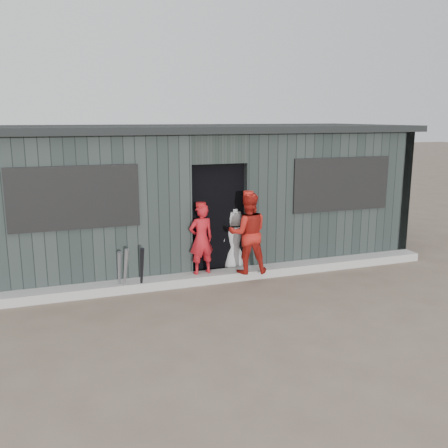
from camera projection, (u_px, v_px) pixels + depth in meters
name	position (u px, v px, depth m)	size (l,w,h in m)	color
ground	(267.00, 319.00, 7.02)	(80.00, 80.00, 0.00)	brown
curb	(224.00, 276.00, 8.68)	(8.00, 0.36, 0.15)	#9D9C98
bat_left	(125.00, 271.00, 7.87)	(0.07, 0.07, 0.81)	gray
bat_mid	(119.00, 272.00, 7.94)	(0.07, 0.07, 0.72)	gray
bat_right	(142.00, 270.00, 7.92)	(0.07, 0.07, 0.83)	black
player_red_left	(201.00, 239.00, 8.45)	(0.44, 0.29, 1.21)	#B2151E
player_red_right	(248.00, 233.00, 8.48)	(0.68, 0.53, 1.39)	#A11A13
player_grey_back	(234.00, 241.00, 9.05)	(0.56, 0.37, 1.15)	#B4B4B4
dugout	(196.00, 193.00, 9.97)	(8.30, 3.30, 2.62)	black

